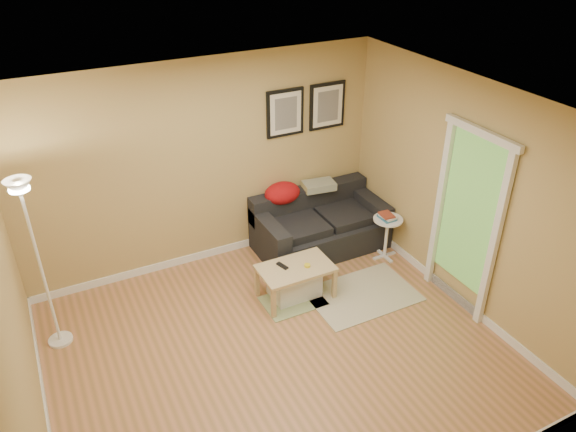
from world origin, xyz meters
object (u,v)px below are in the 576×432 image
object	(u,v)px
sofa	(321,223)
coffee_table	(295,282)
storage_bin	(294,283)
side_table	(386,238)
book_stack	(387,216)
floor_lamp	(42,271)

from	to	relation	value
sofa	coffee_table	size ratio (longest dim) A/B	2.00
storage_bin	side_table	bearing A→B (deg)	6.91
coffee_table	book_stack	world-z (taller)	book_stack
floor_lamp	side_table	bearing A→B (deg)	-3.51
coffee_table	book_stack	distance (m)	1.49
storage_bin	floor_lamp	distance (m)	2.72
side_table	book_stack	world-z (taller)	book_stack
coffee_table	floor_lamp	world-z (taller)	floor_lamp
sofa	book_stack	distance (m)	0.88
storage_bin	floor_lamp	bearing A→B (deg)	170.78
coffee_table	book_stack	xyz separation A→B (m)	(1.42, 0.22, 0.40)
sofa	book_stack	xyz separation A→B (m)	(0.63, -0.58, 0.24)
coffee_table	book_stack	size ratio (longest dim) A/B	3.88
sofa	storage_bin	xyz separation A→B (m)	(-0.79, -0.76, -0.20)
book_stack	floor_lamp	size ratio (longest dim) A/B	0.11
floor_lamp	book_stack	bearing A→B (deg)	-3.38
side_table	floor_lamp	world-z (taller)	floor_lamp
coffee_table	floor_lamp	size ratio (longest dim) A/B	0.44
book_stack	floor_lamp	bearing A→B (deg)	157.42
side_table	coffee_table	bearing A→B (deg)	-171.58
storage_bin	book_stack	bearing A→B (deg)	7.37
sofa	floor_lamp	distance (m)	3.44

